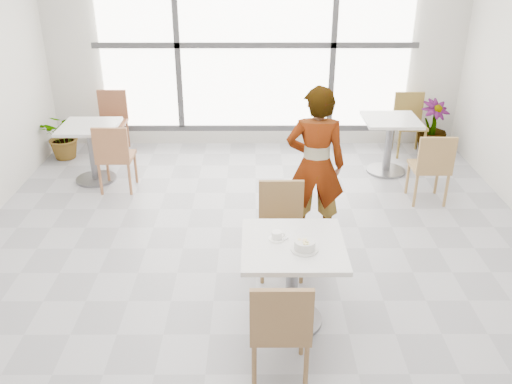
{
  "coord_description": "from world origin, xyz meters",
  "views": [
    {
      "loc": [
        -0.01,
        -4.28,
        2.92
      ],
      "look_at": [
        0.0,
        -0.3,
        1.0
      ],
      "focal_mm": 37.74,
      "sensor_mm": 36.0,
      "label": 1
    }
  ],
  "objects_px": {
    "main_table": "(292,268)",
    "plant_left": "(65,136)",
    "chair_near": "(280,325)",
    "bg_chair_right_far": "(409,119)",
    "bg_table_right": "(389,138)",
    "oatmeal_bowl": "(305,245)",
    "bg_table_left": "(92,145)",
    "coffee_cup": "(277,236)",
    "bg_chair_right_near": "(432,164)",
    "bg_chair_left_near": "(114,154)",
    "bg_chair_left_far": "(112,117)",
    "plant_right": "(432,127)",
    "person": "(315,165)",
    "chair_far": "(281,222)"
  },
  "relations": [
    {
      "from": "main_table",
      "to": "plant_left",
      "type": "xyz_separation_m",
      "value": [
        -2.99,
        3.62,
        -0.19
      ]
    },
    {
      "from": "chair_near",
      "to": "bg_chair_right_far",
      "type": "bearing_deg",
      "value": -114.5
    },
    {
      "from": "main_table",
      "to": "chair_near",
      "type": "xyz_separation_m",
      "value": [
        -0.12,
        -0.66,
        -0.02
      ]
    },
    {
      "from": "bg_table_right",
      "to": "bg_chair_right_far",
      "type": "relative_size",
      "value": 0.86
    },
    {
      "from": "oatmeal_bowl",
      "to": "bg_table_left",
      "type": "relative_size",
      "value": 0.28
    },
    {
      "from": "main_table",
      "to": "coffee_cup",
      "type": "bearing_deg",
      "value": 153.3
    },
    {
      "from": "main_table",
      "to": "bg_table_left",
      "type": "distance_m",
      "value": 3.71
    },
    {
      "from": "bg_chair_right_near",
      "to": "chair_near",
      "type": "bearing_deg",
      "value": 56.35
    },
    {
      "from": "coffee_cup",
      "to": "bg_table_left",
      "type": "height_order",
      "value": "coffee_cup"
    },
    {
      "from": "oatmeal_bowl",
      "to": "bg_chair_left_near",
      "type": "height_order",
      "value": "bg_chair_left_near"
    },
    {
      "from": "bg_table_left",
      "to": "bg_chair_right_near",
      "type": "relative_size",
      "value": 0.86
    },
    {
      "from": "bg_table_left",
      "to": "bg_chair_left_far",
      "type": "distance_m",
      "value": 1.12
    },
    {
      "from": "main_table",
      "to": "bg_table_right",
      "type": "xyz_separation_m",
      "value": [
        1.48,
        3.11,
        -0.04
      ]
    },
    {
      "from": "bg_chair_left_near",
      "to": "bg_chair_right_far",
      "type": "relative_size",
      "value": 1.0
    },
    {
      "from": "bg_table_right",
      "to": "bg_chair_left_near",
      "type": "height_order",
      "value": "bg_chair_left_near"
    },
    {
      "from": "bg_chair_right_near",
      "to": "main_table",
      "type": "bearing_deg",
      "value": 50.96
    },
    {
      "from": "chair_near",
      "to": "bg_table_left",
      "type": "xyz_separation_m",
      "value": [
        -2.26,
        3.51,
        -0.01
      ]
    },
    {
      "from": "bg_chair_left_near",
      "to": "bg_chair_right_far",
      "type": "bearing_deg",
      "value": -161.18
    },
    {
      "from": "oatmeal_bowl",
      "to": "plant_right",
      "type": "height_order",
      "value": "oatmeal_bowl"
    },
    {
      "from": "oatmeal_bowl",
      "to": "bg_chair_left_far",
      "type": "xyz_separation_m",
      "value": [
        -2.46,
        4.07,
        -0.29
      ]
    },
    {
      "from": "bg_chair_right_far",
      "to": "coffee_cup",
      "type": "bearing_deg",
      "value": -118.49
    },
    {
      "from": "bg_chair_left_far",
      "to": "bg_chair_right_far",
      "type": "height_order",
      "value": "same"
    },
    {
      "from": "person",
      "to": "bg_chair_right_near",
      "type": "height_order",
      "value": "person"
    },
    {
      "from": "bg_table_left",
      "to": "plant_left",
      "type": "xyz_separation_m",
      "value": [
        -0.61,
        0.77,
        -0.15
      ]
    },
    {
      "from": "bg_table_left",
      "to": "plant_right",
      "type": "bearing_deg",
      "value": 12.15
    },
    {
      "from": "chair_far",
      "to": "bg_table_left",
      "type": "xyz_separation_m",
      "value": [
        -2.33,
        2.05,
        -0.01
      ]
    },
    {
      "from": "bg_chair_right_near",
      "to": "bg_chair_right_far",
      "type": "bearing_deg",
      "value": -95.76
    },
    {
      "from": "main_table",
      "to": "bg_table_left",
      "type": "xyz_separation_m",
      "value": [
        -2.38,
        2.85,
        -0.04
      ]
    },
    {
      "from": "main_table",
      "to": "bg_chair_left_far",
      "type": "xyz_separation_m",
      "value": [
        -2.38,
        3.97,
        -0.02
      ]
    },
    {
      "from": "bg_table_left",
      "to": "plant_right",
      "type": "relative_size",
      "value": 0.97
    },
    {
      "from": "bg_table_right",
      "to": "bg_chair_right_far",
      "type": "distance_m",
      "value": 0.86
    },
    {
      "from": "bg_chair_left_near",
      "to": "bg_chair_left_far",
      "type": "xyz_separation_m",
      "value": [
        -0.38,
        1.47,
        0.0
      ]
    },
    {
      "from": "bg_table_left",
      "to": "bg_chair_right_near",
      "type": "xyz_separation_m",
      "value": [
        4.14,
        -0.68,
        0.01
      ]
    },
    {
      "from": "chair_far",
      "to": "bg_chair_right_far",
      "type": "distance_m",
      "value": 3.63
    },
    {
      "from": "chair_near",
      "to": "main_table",
      "type": "bearing_deg",
      "value": -100.63
    },
    {
      "from": "plant_left",
      "to": "coffee_cup",
      "type": "bearing_deg",
      "value": -51.19
    },
    {
      "from": "person",
      "to": "bg_chair_left_near",
      "type": "bearing_deg",
      "value": -21.83
    },
    {
      "from": "coffee_cup",
      "to": "bg_chair_right_far",
      "type": "distance_m",
      "value": 4.31
    },
    {
      "from": "chair_near",
      "to": "bg_chair_left_far",
      "type": "xyz_separation_m",
      "value": [
        -2.26,
        4.63,
        0.0
      ]
    },
    {
      "from": "coffee_cup",
      "to": "bg_table_left",
      "type": "relative_size",
      "value": 0.21
    },
    {
      "from": "bg_chair_left_near",
      "to": "plant_right",
      "type": "distance_m",
      "value": 4.5
    },
    {
      "from": "chair_near",
      "to": "coffee_cup",
      "type": "xyz_separation_m",
      "value": [
        -0.0,
        0.72,
        0.28
      ]
    },
    {
      "from": "person",
      "to": "plant_right",
      "type": "relative_size",
      "value": 2.13
    },
    {
      "from": "bg_table_right",
      "to": "chair_near",
      "type": "bearing_deg",
      "value": -113.04
    },
    {
      "from": "person",
      "to": "plant_left",
      "type": "xyz_separation_m",
      "value": [
        -3.3,
        2.23,
        -0.48
      ]
    },
    {
      "from": "main_table",
      "to": "bg_chair_left_far",
      "type": "distance_m",
      "value": 4.63
    },
    {
      "from": "chair_far",
      "to": "plant_left",
      "type": "relative_size",
      "value": 1.29
    },
    {
      "from": "oatmeal_bowl",
      "to": "coffee_cup",
      "type": "bearing_deg",
      "value": 141.47
    },
    {
      "from": "plant_left",
      "to": "oatmeal_bowl",
      "type": "bearing_deg",
      "value": -50.51
    },
    {
      "from": "chair_far",
      "to": "coffee_cup",
      "type": "bearing_deg",
      "value": -95.59
    }
  ]
}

